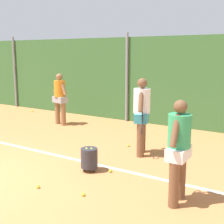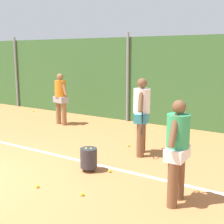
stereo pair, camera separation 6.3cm
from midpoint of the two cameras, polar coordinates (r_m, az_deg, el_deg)
ground_plane at (r=8.04m, az=-14.79°, el=-7.65°), size 31.77×31.77×0.00m
hedge_fence_backdrop at (r=11.57m, az=2.98°, el=5.90°), size 20.65×0.25×3.04m
fence_post_left at (r=15.27m, az=-17.36°, el=6.88°), size 0.10×0.10×3.19m
fence_post_center at (r=11.41m, az=2.54°, el=6.23°), size 0.10×0.10×3.19m
court_baseline_paint at (r=8.27m, az=-13.00°, el=-7.03°), size 15.09×0.10×0.01m
player_foreground_near at (r=5.25m, az=11.71°, el=-6.15°), size 0.38×0.81×1.75m
player_midcourt at (r=7.64m, az=5.18°, el=-0.07°), size 0.51×0.79×1.89m
player_backcourt_far at (r=11.05m, az=-9.61°, el=2.86°), size 0.74×0.42×1.79m
ball_hopper at (r=6.74m, az=-4.44°, el=-8.31°), size 0.36×0.36×0.51m
tennis_ball_3 at (r=5.73m, az=-5.58°, el=-14.65°), size 0.07×0.07×0.07m
tennis_ball_4 at (r=6.17m, az=-13.56°, el=-13.02°), size 0.07×0.07×0.07m
tennis_ball_7 at (r=13.86m, az=-14.45°, el=0.17°), size 0.07×0.07×0.07m
tennis_ball_8 at (r=6.73m, az=-0.57°, el=-10.63°), size 0.07×0.07×0.07m
tennis_ball_9 at (r=8.50m, az=2.78°, el=-6.06°), size 0.07×0.07×0.07m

